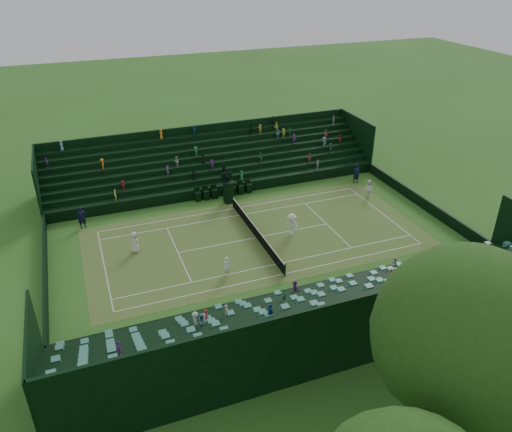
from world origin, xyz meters
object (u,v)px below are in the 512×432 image
object	(u,v)px
player_far_west	(368,189)
tennis_net	(256,232)
player_far_east	(292,224)
player_near_west	(135,242)
player_near_east	(227,266)
umpire_chair	(228,189)

from	to	relation	value
player_far_west	tennis_net	bearing A→B (deg)	-63.10
player_far_east	tennis_net	bearing A→B (deg)	-139.12
player_near_west	player_near_east	size ratio (longest dim) A/B	1.09
tennis_net	player_near_east	size ratio (longest dim) A/B	7.36
umpire_chair	player_near_west	bearing A→B (deg)	-59.13
player_far_west	player_near_west	bearing A→B (deg)	-72.72
umpire_chair	player_near_west	world-z (taller)	umpire_chair
umpire_chair	player_near_west	xyz separation A→B (m)	(5.56, -9.31, -0.47)
player_near_west	player_near_east	xyz separation A→B (m)	(5.54, 5.57, -0.07)
tennis_net	player_near_east	distance (m)	5.68
tennis_net	player_far_east	xyz separation A→B (m)	(0.57, 2.87, 0.43)
player_near_east	player_near_west	bearing A→B (deg)	5.56
player_far_west	player_far_east	distance (m)	10.36
player_near_west	player_far_east	distance (m)	12.40
player_far_east	player_near_east	bearing A→B (deg)	-99.37
umpire_chair	tennis_net	bearing A→B (deg)	0.61
umpire_chair	player_far_east	world-z (taller)	umpire_chair
tennis_net	player_far_west	world-z (taller)	player_far_west
tennis_net	player_near_west	distance (m)	9.48
player_near_west	player_far_east	world-z (taller)	player_far_east
player_near_west	player_far_west	xyz separation A→B (m)	(-1.95, 21.87, -0.01)
tennis_net	umpire_chair	bearing A→B (deg)	-179.39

